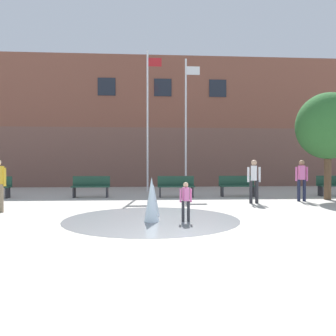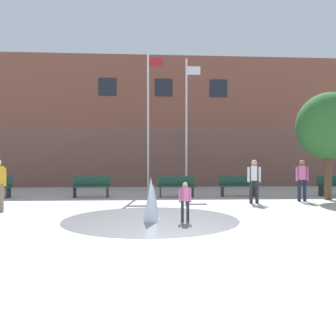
{
  "view_description": "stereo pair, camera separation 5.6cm",
  "coord_description": "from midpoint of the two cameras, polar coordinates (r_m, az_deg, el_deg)",
  "views": [
    {
      "loc": [
        -0.99,
        -5.16,
        1.44
      ],
      "look_at": [
        -0.26,
        6.23,
        1.3
      ],
      "focal_mm": 35.0,
      "sensor_mm": 36.0,
      "label": 1
    },
    {
      "loc": [
        -0.94,
        -5.16,
        1.44
      ],
      "look_at": [
        -0.26,
        6.23,
        1.3
      ],
      "focal_mm": 35.0,
      "sensor_mm": 36.0,
      "label": 2
    }
  ],
  "objects": [
    {
      "name": "library_building",
      "position": [
        23.81,
        -1.34,
        7.26
      ],
      "size": [
        36.0,
        6.05,
        8.31
      ],
      "color": "brown",
      "rests_on": "ground"
    },
    {
      "name": "adult_near_bench",
      "position": [
        13.62,
        22.14,
        -1.48
      ],
      "size": [
        0.5,
        0.38,
        1.59
      ],
      "rotation": [
        0.0,
        0.0,
        -1.83
      ],
      "color": "#1E233D",
      "rests_on": "ground"
    },
    {
      "name": "child_with_pink_shirt",
      "position": [
        8.21,
        2.91,
        -5.32
      ],
      "size": [
        0.31,
        0.23,
        0.99
      ],
      "rotation": [
        0.0,
        0.0,
        1.75
      ],
      "color": "#28282D",
      "rests_on": "ground"
    },
    {
      "name": "park_bench_under_right_flagpole",
      "position": [
        14.87,
        11.85,
        -3.01
      ],
      "size": [
        1.6,
        0.44,
        0.91
      ],
      "color": "#28282D",
      "rests_on": "ground"
    },
    {
      "name": "adult_in_red",
      "position": [
        12.37,
        14.61,
        -1.66
      ],
      "size": [
        0.5,
        0.39,
        1.59
      ],
      "rotation": [
        0.0,
        0.0,
        1.19
      ],
      "color": "#28282D",
      "rests_on": "ground"
    },
    {
      "name": "ground_plane",
      "position": [
        5.44,
        6.91,
        -14.66
      ],
      "size": [
        100.0,
        100.0,
        0.0
      ],
      "primitive_type": "plane",
      "color": "#B2ADA3"
    },
    {
      "name": "park_bench_far_right",
      "position": [
        16.59,
        26.96,
        -2.69
      ],
      "size": [
        1.6,
        0.44,
        0.91
      ],
      "color": "#28282D",
      "rests_on": "ground"
    },
    {
      "name": "splash_fountain",
      "position": [
        8.59,
        -2.97,
        -6.81
      ],
      "size": [
        4.55,
        4.55,
        1.12
      ],
      "color": "gray",
      "rests_on": "ground"
    },
    {
      "name": "street_tree_near_building",
      "position": [
        14.77,
        25.99,
        6.56
      ],
      "size": [
        2.51,
        2.51,
        4.31
      ],
      "color": "brown",
      "rests_on": "ground"
    },
    {
      "name": "park_bench_center",
      "position": [
        14.25,
        1.3,
        -3.16
      ],
      "size": [
        1.6,
        0.44,
        0.91
      ],
      "color": "#28282D",
      "rests_on": "ground"
    },
    {
      "name": "flagpole_left",
      "position": [
        17.68,
        -3.58,
        8.99
      ],
      "size": [
        0.8,
        0.1,
        7.49
      ],
      "color": "silver",
      "rests_on": "ground"
    },
    {
      "name": "flagpole_right",
      "position": [
        17.77,
        3.14,
        8.27
      ],
      "size": [
        0.8,
        0.1,
        7.08
      ],
      "color": "silver",
      "rests_on": "ground"
    },
    {
      "name": "park_bench_left_of_flagpoles",
      "position": [
        14.55,
        -13.38,
        -3.1
      ],
      "size": [
        1.6,
        0.44,
        0.91
      ],
      "color": "#28282D",
      "rests_on": "ground"
    }
  ]
}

